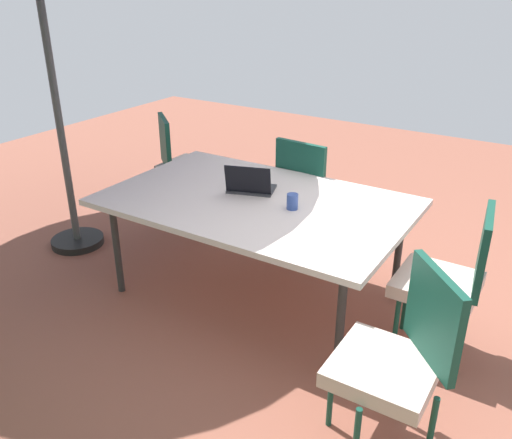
# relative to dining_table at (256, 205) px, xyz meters

# --- Properties ---
(ground_plane) EXTENTS (10.00, 10.00, 0.02)m
(ground_plane) POSITION_rel_dining_table_xyz_m (0.00, 0.00, -0.72)
(ground_plane) COLOR #935442
(dining_table) EXTENTS (2.04, 1.29, 0.75)m
(dining_table) POSITION_rel_dining_table_xyz_m (0.00, 0.00, 0.00)
(dining_table) COLOR silver
(dining_table) RESTS_ON ground_plane
(chair_south) EXTENTS (0.47, 0.48, 0.98)m
(chair_south) POSITION_rel_dining_table_xyz_m (0.00, -0.81, -0.15)
(chair_south) COLOR beige
(chair_south) RESTS_ON ground_plane
(chair_west) EXTENTS (0.49, 0.48, 0.98)m
(chair_west) POSITION_rel_dining_table_xyz_m (-1.31, -0.01, -0.15)
(chair_west) COLOR beige
(chair_west) RESTS_ON ground_plane
(chair_southeast) EXTENTS (0.58, 0.59, 0.98)m
(chair_southeast) POSITION_rel_dining_table_xyz_m (1.31, -0.80, -0.15)
(chair_southeast) COLOR beige
(chair_southeast) RESTS_ON ground_plane
(chair_northwest) EXTENTS (0.59, 0.59, 0.98)m
(chair_northwest) POSITION_rel_dining_table_xyz_m (-1.29, 0.83, -0.15)
(chair_northwest) COLOR beige
(chair_northwest) RESTS_ON ground_plane
(laptop) EXTENTS (0.38, 0.33, 0.21)m
(laptop) POSITION_rel_dining_table_xyz_m (0.11, -0.09, 0.09)
(laptop) COLOR #2D2D33
(laptop) RESTS_ON dining_table
(cup) EXTENTS (0.07, 0.07, 0.10)m
(cup) POSITION_rel_dining_table_xyz_m (-0.28, 0.01, 0.10)
(cup) COLOR #334C99
(cup) RESTS_ON dining_table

